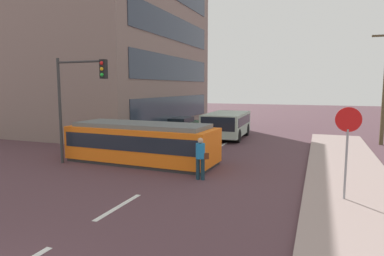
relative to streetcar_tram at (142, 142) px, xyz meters
The scene contains 13 objects.
ground_plane 3.00m from the streetcar_tram, 34.19° to the right, with size 120.00×120.00×0.00m, color #51363D.
sidewalk_curb_right 10.76m from the streetcar_tram, 31.45° to the right, with size 3.20×36.00×0.14m, color gray.
lane_stripe_2 6.14m from the streetcar_tram, 67.27° to the right, with size 0.16×2.40×0.01m, color silver.
lane_stripe_3 6.52m from the streetcar_tram, 68.67° to the left, with size 0.16×2.40×0.01m, color silver.
lane_stripe_4 12.27m from the streetcar_tram, 78.95° to the left, with size 0.16×2.40×0.01m, color silver.
corner_building 16.71m from the streetcar_tram, 134.42° to the left, with size 15.88×16.85×12.80m.
streetcar_tram is the anchor object (origin of this frame).
city_bus 9.19m from the streetcar_tram, 78.61° to the left, with size 2.70×5.41×1.81m.
pedestrian_crossing 4.11m from the streetcar_tram, 26.85° to the right, with size 0.51×0.36×1.67m.
parked_sedan_mid 4.96m from the streetcar_tram, 126.72° to the left, with size 2.15×4.21×1.19m.
parked_sedan_far 11.22m from the streetcar_tram, 103.16° to the left, with size 2.04×4.41×1.19m.
stop_sign 9.28m from the streetcar_tram, 17.48° to the right, with size 0.76×0.07×2.88m.
traffic_light_mast 3.79m from the streetcar_tram, 149.69° to the right, with size 2.74×0.33×4.97m.
Camera 1 is at (5.58, -2.36, 3.62)m, focal length 31.22 mm.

